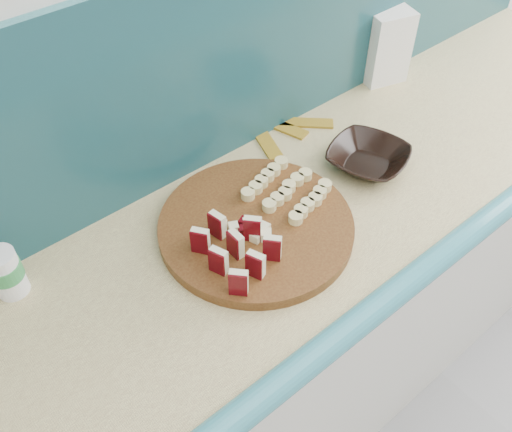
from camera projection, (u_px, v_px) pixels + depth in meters
The scene contains 10 objects.
kitchen_counter at pixel (336, 288), 1.75m from camera, with size 2.20×0.63×0.91m.
backsplash at pixel (280, 41), 1.40m from camera, with size 2.20×0.02×0.50m, color teal.
cutting_board at pixel (256, 226), 1.29m from camera, with size 0.44×0.44×0.03m, color #40200D.
apple_wedges at pixel (236, 249), 1.18m from camera, with size 0.14×0.19×0.06m.
apple_chunks at pixel (249, 226), 1.25m from camera, with size 0.07×0.08×0.02m.
banana_slices at pixel (287, 189), 1.34m from camera, with size 0.19×0.19×0.02m.
brown_bowl at pixel (368, 158), 1.44m from camera, with size 0.20×0.20×0.05m, color black.
flour_bag at pixel (386, 46), 1.66m from camera, with size 0.12×0.09×0.21m, color white.
canister at pixel (6, 272), 1.14m from camera, with size 0.07×0.07×0.11m.
banana_peel at pixel (281, 129), 1.56m from camera, with size 0.25×0.21×0.01m.
Camera 1 is at (-0.77, 0.84, 1.86)m, focal length 40.00 mm.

